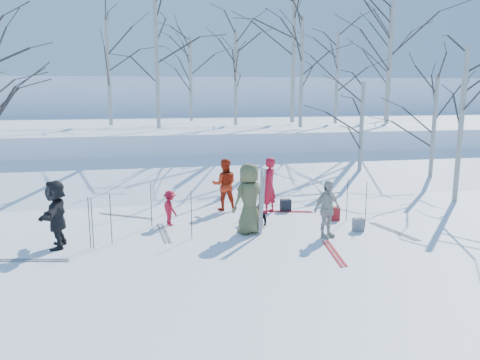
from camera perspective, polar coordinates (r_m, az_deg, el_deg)
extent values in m
plane|color=white|center=(13.14, 1.31, -6.78)|extent=(120.00, 120.00, 0.00)
cube|color=white|center=(19.79, -3.17, -0.35)|extent=(70.00, 9.49, 4.12)
cube|color=white|center=(29.50, -6.02, 4.96)|extent=(70.00, 18.00, 2.20)
cube|color=white|center=(50.33, -8.38, 8.44)|extent=(90.00, 30.00, 6.00)
imported|color=brown|center=(13.11, 1.13, -2.28)|extent=(1.16, 0.98, 2.01)
imported|color=red|center=(15.35, 3.49, -0.67)|extent=(0.80, 0.78, 1.84)
imported|color=#B1250D|center=(15.73, -1.90, -0.55)|extent=(0.93, 0.77, 1.75)
imported|color=red|center=(14.16, -8.52, -3.39)|extent=(0.64, 0.78, 1.06)
imported|color=beige|center=(12.99, 10.55, -3.53)|extent=(1.01, 0.73, 1.59)
imported|color=black|center=(12.84, -21.49, -3.88)|extent=(0.58, 1.66, 1.77)
imported|color=black|center=(14.15, 2.66, -4.39)|extent=(0.50, 0.69, 0.53)
cube|color=silver|center=(12.90, 2.53, -2.74)|extent=(0.09, 0.16, 1.90)
cube|color=silver|center=(12.95, 2.77, -2.70)|extent=(0.14, 0.23, 1.89)
cylinder|color=black|center=(15.27, 1.86, -1.68)|extent=(0.02, 0.02, 1.34)
cylinder|color=black|center=(12.75, -5.95, -4.26)|extent=(0.02, 0.02, 1.34)
cylinder|color=black|center=(15.47, 2.64, -1.52)|extent=(0.02, 0.02, 1.34)
cylinder|color=black|center=(14.02, -10.78, -3.01)|extent=(0.02, 0.02, 1.34)
cylinder|color=black|center=(12.48, -17.56, -5.05)|extent=(0.02, 0.02, 1.34)
cylinder|color=black|center=(12.72, -15.47, -4.64)|extent=(0.02, 0.02, 1.34)
cylinder|color=black|center=(14.34, 15.10, -2.88)|extent=(0.02, 0.02, 1.34)
cylinder|color=black|center=(12.57, -17.90, -4.96)|extent=(0.02, 0.02, 1.34)
cylinder|color=black|center=(14.81, 12.93, -2.36)|extent=(0.02, 0.02, 1.34)
cube|color=maroon|center=(14.87, 11.38, -4.06)|extent=(0.32, 0.22, 0.42)
cube|color=slate|center=(13.91, 14.22, -5.31)|extent=(0.30, 0.20, 0.38)
cube|color=black|center=(15.77, 5.58, -3.08)|extent=(0.34, 0.24, 0.40)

